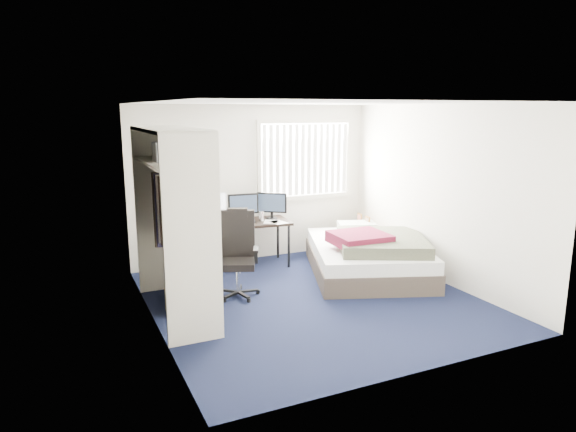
{
  "coord_description": "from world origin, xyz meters",
  "views": [
    {
      "loc": [
        -2.93,
        -5.6,
        2.43
      ],
      "look_at": [
        -0.17,
        0.4,
        1.05
      ],
      "focal_mm": 32.0,
      "sensor_mm": 36.0,
      "label": 1
    }
  ],
  "objects_px": {
    "nightstand": "(363,229)",
    "bed": "(369,254)",
    "desk": "(242,219)",
    "office_chair": "(238,262)"
  },
  "relations": [
    {
      "from": "nightstand",
      "to": "bed",
      "type": "bearing_deg",
      "value": -117.8
    },
    {
      "from": "desk",
      "to": "bed",
      "type": "xyz_separation_m",
      "value": [
        1.58,
        -1.15,
        -0.46
      ]
    },
    {
      "from": "nightstand",
      "to": "bed",
      "type": "xyz_separation_m",
      "value": [
        -0.5,
        -0.95,
        -0.15
      ]
    },
    {
      "from": "desk",
      "to": "office_chair",
      "type": "distance_m",
      "value": 1.3
    },
    {
      "from": "nightstand",
      "to": "desk",
      "type": "bearing_deg",
      "value": 174.47
    },
    {
      "from": "desk",
      "to": "nightstand",
      "type": "relative_size",
      "value": 1.99
    },
    {
      "from": "desk",
      "to": "bed",
      "type": "distance_m",
      "value": 2.01
    },
    {
      "from": "desk",
      "to": "nightstand",
      "type": "distance_m",
      "value": 2.11
    },
    {
      "from": "office_chair",
      "to": "nightstand",
      "type": "distance_m",
      "value": 2.74
    },
    {
      "from": "bed",
      "to": "office_chair",
      "type": "bearing_deg",
      "value": -179.58
    }
  ]
}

